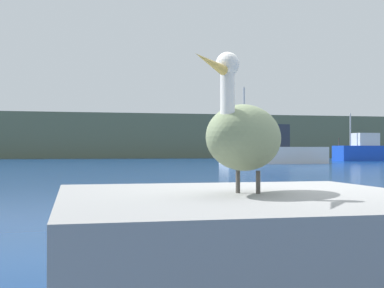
{
  "coord_description": "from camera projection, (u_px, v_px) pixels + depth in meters",
  "views": [
    {
      "loc": [
        -2.0,
        -4.19,
        1.02
      ],
      "look_at": [
        3.87,
        22.26,
        1.31
      ],
      "focal_mm": 50.19,
      "sensor_mm": 36.0,
      "label": 1
    }
  ],
  "objects": [
    {
      "name": "ground_plane",
      "position": [
        316.0,
        271.0,
        4.51
      ],
      "size": [
        260.0,
        260.0,
        0.0
      ],
      "primitive_type": "plane",
      "color": "navy"
    },
    {
      "name": "hillside_backdrop",
      "position": [
        89.0,
        137.0,
        69.16
      ],
      "size": [
        140.0,
        17.43,
        5.26
      ],
      "primitive_type": "cube",
      "color": "#5B664C",
      "rests_on": "ground"
    },
    {
      "name": "pier_dock",
      "position": [
        246.0,
        249.0,
        3.56
      ],
      "size": [
        2.44,
        2.45,
        0.73
      ],
      "primitive_type": "cube",
      "color": "gray",
      "rests_on": "ground"
    },
    {
      "name": "pelican",
      "position": [
        245.0,
        136.0,
        3.55
      ],
      "size": [
        0.97,
        1.17,
        0.89
      ],
      "rotation": [
        0.0,
        0.0,
        -2.22
      ],
      "color": "gray",
      "rests_on": "pier_dock"
    },
    {
      "name": "fishing_boat_white",
      "position": [
        273.0,
        150.0,
        38.97
      ],
      "size": [
        7.62,
        2.55,
        5.52
      ],
      "rotation": [
        0.0,
        0.0,
        3.16
      ],
      "color": "white",
      "rests_on": "ground"
    },
    {
      "name": "fishing_boat_blue",
      "position": [
        368.0,
        151.0,
        48.62
      ],
      "size": [
        6.64,
        2.44,
        4.27
      ],
      "rotation": [
        0.0,
        0.0,
        3.22
      ],
      "color": "blue",
      "rests_on": "ground"
    }
  ]
}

